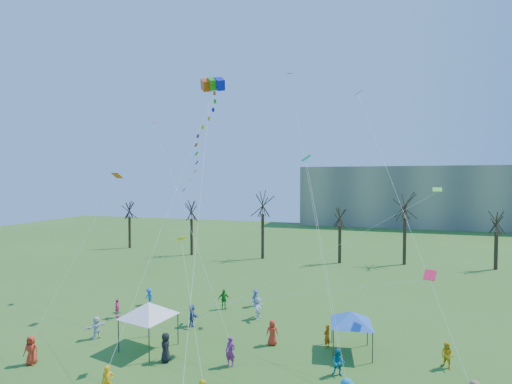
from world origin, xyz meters
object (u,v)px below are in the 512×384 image
(big_box_kite, at_px, (204,143))
(canopy_tent_blue, at_px, (351,317))
(canopy_tent_white, at_px, (149,309))
(distant_building, at_px, (423,196))

(big_box_kite, bearing_deg, canopy_tent_blue, 20.55)
(canopy_tent_white, xyz_separation_m, canopy_tent_blue, (13.53, 3.40, -0.35))
(distant_building, relative_size, canopy_tent_blue, 16.00)
(canopy_tent_white, bearing_deg, canopy_tent_blue, 14.09)
(distant_building, xyz_separation_m, big_box_kite, (-24.76, -76.59, 6.64))
(big_box_kite, relative_size, canopy_tent_white, 4.34)
(big_box_kite, distance_m, canopy_tent_white, 12.17)
(big_box_kite, relative_size, canopy_tent_blue, 4.90)
(distant_building, height_order, big_box_kite, big_box_kite)
(big_box_kite, distance_m, canopy_tent_blue, 15.34)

